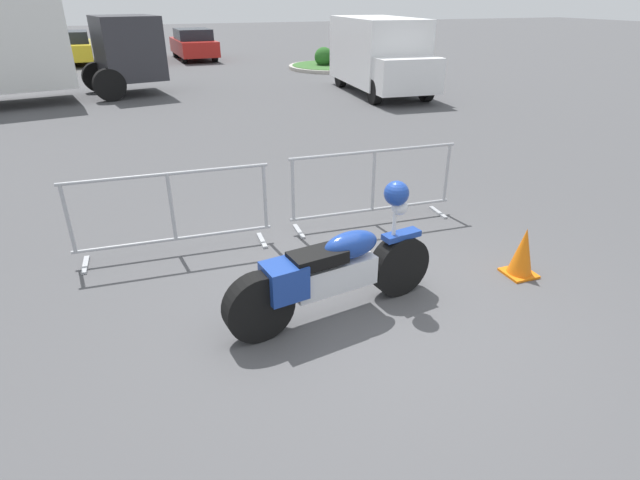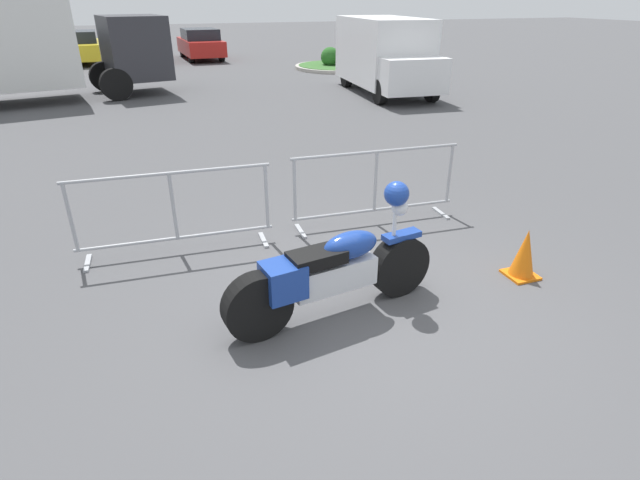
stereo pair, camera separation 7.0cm
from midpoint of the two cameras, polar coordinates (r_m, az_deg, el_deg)
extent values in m
plane|color=#4C4C4F|center=(5.25, 5.46, -8.05)|extent=(120.00, 120.00, 0.00)
cylinder|color=black|center=(5.42, 8.65, -2.85)|extent=(0.69, 0.29, 0.67)
cylinder|color=black|center=(4.71, -7.44, -7.60)|extent=(0.69, 0.29, 0.67)
cube|color=silver|center=(4.96, 1.22, -4.07)|extent=(0.91, 0.39, 0.29)
ellipsoid|color=navy|center=(4.91, 3.15, -0.55)|extent=(0.62, 0.36, 0.27)
cube|color=black|center=(4.76, -0.72, -2.01)|extent=(0.59, 0.38, 0.13)
cube|color=navy|center=(4.69, -4.55, -4.61)|extent=(0.43, 0.39, 0.34)
cube|color=navy|center=(5.26, 8.91, 0.56)|extent=(0.44, 0.21, 0.06)
cylinder|color=silver|center=(5.14, 8.09, 1.74)|extent=(0.05, 0.05, 0.47)
sphere|color=silver|center=(5.10, 8.69, 3.74)|extent=(0.17, 0.17, 0.17)
sphere|color=navy|center=(5.01, 8.34, 5.30)|extent=(0.25, 0.25, 0.25)
cylinder|color=#9EA0A5|center=(6.19, -17.42, 7.20)|extent=(2.41, 0.15, 0.04)
cylinder|color=#9EA0A5|center=(6.50, -16.43, 0.12)|extent=(2.41, 0.15, 0.04)
cylinder|color=#9EA0A5|center=(6.45, -27.15, 2.11)|extent=(0.05, 0.05, 0.85)
cylinder|color=#9EA0A5|center=(6.34, -16.91, 3.57)|extent=(0.05, 0.05, 0.85)
cylinder|color=#9EA0A5|center=(6.44, -6.63, 4.92)|extent=(0.05, 0.05, 0.85)
cube|color=#9EA0A5|center=(6.68, -25.51, -2.58)|extent=(0.08, 0.44, 0.03)
cube|color=#9EA0A5|center=(6.67, -6.95, -0.05)|extent=(0.08, 0.44, 0.03)
cylinder|color=#9EA0A5|center=(6.86, 6.00, 10.04)|extent=(2.41, 0.15, 0.04)
cylinder|color=#9EA0A5|center=(7.14, 5.68, 3.48)|extent=(2.41, 0.15, 0.04)
cylinder|color=#9EA0A5|center=(6.63, -3.42, 5.69)|extent=(0.05, 0.05, 0.85)
cylinder|color=#9EA0A5|center=(6.99, 5.84, 6.69)|extent=(0.05, 0.05, 0.85)
cylinder|color=#9EA0A5|center=(7.51, 14.03, 7.43)|extent=(0.05, 0.05, 0.85)
cube|color=#9EA0A5|center=(6.88, -2.72, 1.00)|extent=(0.08, 0.44, 0.03)
cube|color=#9EA0A5|center=(7.69, 13.10, 3.09)|extent=(0.08, 0.44, 0.03)
cube|color=#2D2D33|center=(18.20, -21.19, 19.80)|extent=(2.20, 2.50, 1.90)
cylinder|color=black|center=(19.09, -24.18, 16.62)|extent=(1.00, 0.46, 0.96)
cylinder|color=black|center=(17.20, -23.04, 15.99)|extent=(1.00, 0.46, 0.96)
cube|color=white|center=(17.65, 6.38, 20.73)|extent=(2.33, 4.25, 2.00)
cube|color=white|center=(15.42, 9.87, 17.99)|extent=(1.97, 1.05, 1.00)
cylinder|color=black|center=(16.22, 11.93, 16.49)|extent=(0.30, 0.74, 0.72)
cylinder|color=black|center=(15.53, 6.15, 16.47)|extent=(0.30, 0.74, 0.72)
cylinder|color=black|center=(19.18, 7.31, 18.24)|extent=(0.30, 0.74, 0.72)
cylinder|color=black|center=(18.60, 2.27, 18.18)|extent=(0.30, 0.74, 0.72)
cube|color=black|center=(28.14, -32.45, 17.58)|extent=(1.86, 4.19, 0.67)
cube|color=#1E232B|center=(27.95, -32.78, 18.69)|extent=(1.64, 2.18, 0.48)
cylinder|color=black|center=(29.38, -30.62, 17.65)|extent=(0.24, 0.62, 0.61)
cylinder|color=black|center=(26.77, -31.12, 17.02)|extent=(0.24, 0.62, 0.61)
cube|color=yellow|center=(27.87, -26.55, 18.83)|extent=(1.92, 4.35, 0.70)
cube|color=#1E232B|center=(27.68, -26.81, 20.01)|extent=(1.69, 2.25, 0.50)
cylinder|color=black|center=(29.29, -27.85, 18.24)|extent=(0.25, 0.65, 0.64)
cylinder|color=black|center=(29.24, -24.89, 18.79)|extent=(0.25, 0.65, 0.64)
cylinder|color=black|center=(26.58, -28.10, 17.65)|extent=(0.25, 0.65, 0.64)
cylinder|color=black|center=(26.52, -24.85, 18.26)|extent=(0.25, 0.65, 0.64)
cube|color=maroon|center=(27.51, -20.48, 19.86)|extent=(2.01, 4.55, 0.73)
cube|color=#1E232B|center=(27.31, -20.67, 21.12)|extent=(1.77, 2.36, 0.52)
cylinder|color=black|center=(28.93, -22.19, 19.22)|extent=(0.26, 0.67, 0.67)
cylinder|color=black|center=(29.02, -19.03, 19.71)|extent=(0.26, 0.67, 0.67)
cylinder|color=black|center=(26.08, -21.86, 18.70)|extent=(0.26, 0.67, 0.67)
cylinder|color=black|center=(26.18, -18.37, 19.24)|extent=(0.26, 0.67, 0.67)
cube|color=#B21E19|center=(27.73, -14.32, 20.62)|extent=(1.94, 4.37, 0.70)
cube|color=#1E232B|center=(27.53, -14.40, 21.83)|extent=(1.70, 2.27, 0.50)
cylinder|color=black|center=(29.00, -16.27, 20.03)|extent=(0.25, 0.65, 0.64)
cylinder|color=black|center=(29.23, -13.25, 20.40)|extent=(0.25, 0.65, 0.64)
cylinder|color=black|center=(26.28, -15.35, 19.60)|extent=(0.25, 0.65, 0.64)
cylinder|color=black|center=(26.54, -12.04, 19.98)|extent=(0.25, 0.65, 0.64)
cylinder|color=#262838|center=(19.96, 7.70, 18.72)|extent=(0.28, 0.28, 0.85)
cylinder|color=#3F3F47|center=(19.88, 7.83, 20.82)|extent=(0.40, 0.40, 0.62)
sphere|color=tan|center=(19.85, 7.91, 22.02)|extent=(0.22, 0.22, 0.22)
cylinder|color=#ADA89E|center=(23.61, 1.34, 19.19)|extent=(3.90, 3.90, 0.14)
cylinder|color=#38662D|center=(23.60, 1.34, 19.38)|extent=(3.59, 3.59, 0.02)
sphere|color=#286023|center=(23.55, 0.34, 20.20)|extent=(0.82, 0.82, 0.82)
sphere|color=#33702D|center=(23.28, 2.87, 20.20)|extent=(0.92, 0.92, 0.92)
cube|color=orange|center=(6.29, 21.46, -3.55)|extent=(0.34, 0.34, 0.03)
cone|color=orange|center=(6.15, 21.90, -1.16)|extent=(0.28, 0.28, 0.56)
camera|label=1|loc=(0.04, -90.39, -0.19)|focal=28.00mm
camera|label=2|loc=(0.04, 89.61, 0.19)|focal=28.00mm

